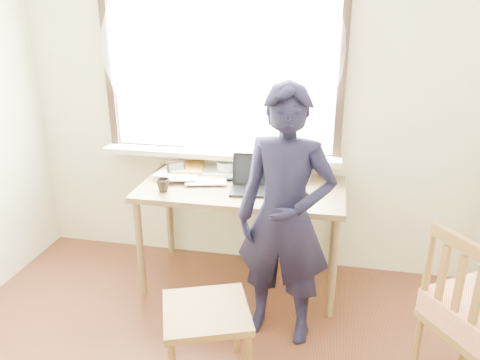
% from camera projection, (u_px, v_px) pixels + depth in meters
% --- Properties ---
extents(room_shell, '(3.52, 4.02, 2.61)m').
position_uv_depth(room_shell, '(155.00, 111.00, 1.76)').
color(room_shell, '#F0ECC1').
rests_on(room_shell, ground).
extents(desk, '(1.46, 0.73, 0.78)m').
position_uv_depth(desk, '(242.00, 197.00, 3.39)').
color(desk, brown).
rests_on(desk, ground).
extents(laptop, '(0.37, 0.31, 0.24)m').
position_uv_depth(laptop, '(256.00, 182.00, 3.29)').
color(laptop, black).
rests_on(laptop, desk).
extents(mug_white, '(0.16, 0.16, 0.10)m').
position_uv_depth(mug_white, '(226.00, 168.00, 3.57)').
color(mug_white, white).
rests_on(mug_white, desk).
extents(mug_dark, '(0.10, 0.10, 0.09)m').
position_uv_depth(mug_dark, '(163.00, 185.00, 3.25)').
color(mug_dark, black).
rests_on(mug_dark, desk).
extents(mouse, '(0.10, 0.07, 0.04)m').
position_uv_depth(mouse, '(302.00, 194.00, 3.18)').
color(mouse, black).
rests_on(mouse, desk).
extents(desk_clutter, '(0.84, 0.54, 0.05)m').
position_uv_depth(desk_clutter, '(217.00, 172.00, 3.56)').
color(desk_clutter, white).
rests_on(desk_clutter, desk).
extents(book_a, '(0.32, 0.35, 0.03)m').
position_uv_depth(book_a, '(199.00, 172.00, 3.61)').
color(book_a, white).
rests_on(book_a, desk).
extents(book_b, '(0.18, 0.24, 0.02)m').
position_uv_depth(book_b, '(290.00, 175.00, 3.57)').
color(book_b, white).
rests_on(book_b, desk).
extents(picture_frame, '(0.13, 0.09, 0.11)m').
position_uv_depth(picture_frame, '(176.00, 170.00, 3.53)').
color(picture_frame, black).
rests_on(picture_frame, desk).
extents(work_chair, '(0.58, 0.57, 0.47)m').
position_uv_depth(work_chair, '(206.00, 320.00, 2.55)').
color(work_chair, brown).
rests_on(work_chair, ground).
extents(side_chair, '(0.62, 0.63, 1.00)m').
position_uv_depth(side_chair, '(478.00, 316.00, 2.38)').
color(side_chair, brown).
rests_on(side_chair, ground).
extents(person, '(0.64, 0.46, 1.62)m').
position_uv_depth(person, '(285.00, 218.00, 2.80)').
color(person, black).
rests_on(person, ground).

